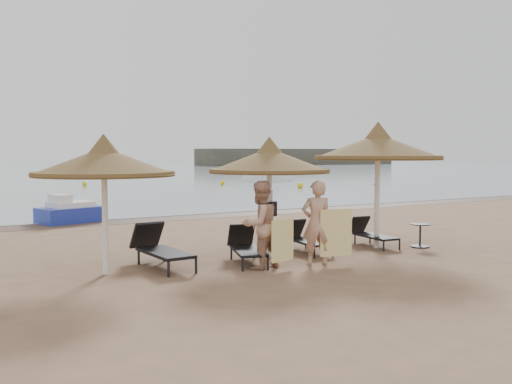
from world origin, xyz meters
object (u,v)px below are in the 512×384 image
palapa_right (378,147)px  side_table (420,236)px  palapa_center (269,161)px  lounger_far_right (370,233)px  pedal_boat (70,212)px  person_right (317,216)px  lounger_far_left (160,248)px  lounger_near_left (246,246)px  person_left (260,218)px  palapa_left (104,163)px  lounger_near_right (304,238)px

palapa_right → side_table: (1.06, -0.50, -2.32)m
palapa_center → lounger_far_right: bearing=1.2°
pedal_boat → person_right: bearing=-89.9°
person_right → pedal_boat: person_right is taller
palapa_right → palapa_center: bearing=174.5°
palapa_right → side_table: size_ratio=5.35×
lounger_far_left → person_right: (3.07, -1.58, 0.67)m
palapa_center → lounger_near_left: (-0.79, -0.28, -1.92)m
palapa_center → person_left: palapa_center is taller
palapa_left → side_table: size_ratio=4.68×
palapa_left → lounger_near_left: bearing=-5.7°
palapa_left → lounger_far_right: (7.09, 0.04, -1.95)m
palapa_center → person_right: 1.84m
person_left → person_right: (1.28, -0.29, -0.01)m
palapa_right → side_table: 2.60m
palapa_left → pedal_boat: palapa_left is taller
palapa_center → palapa_right: palapa_right is taller
palapa_center → lounger_far_left: palapa_center is taller
palapa_left → lounger_far_right: bearing=0.3°
lounger_far_right → pedal_boat: bearing=127.8°
person_left → pedal_boat: size_ratio=0.90×
lounger_far_left → pedal_boat: bearing=86.2°
lounger_near_right → lounger_far_right: lounger_near_right is taller
person_left → pedal_boat: 10.41m
lounger_near_left → side_table: (4.93, -0.51, -0.07)m
palapa_center → person_left: (-0.86, -1.04, -1.19)m
palapa_left → lounger_far_right: palapa_left is taller
lounger_far_right → lounger_near_left: bearing=-170.0°
side_table → person_right: bearing=-171.8°
palapa_center → lounger_far_left: 3.25m
palapa_center → lounger_far_left: bearing=174.7°
palapa_left → side_table: (8.04, -0.82, -1.99)m
person_left → pedal_boat: person_left is taller
palapa_right → side_table: bearing=-25.0°
palapa_left → lounger_near_right: size_ratio=1.66×
lounger_far_left → person_right: 3.52m
palapa_left → lounger_near_right: 5.40m
palapa_right → lounger_far_left: 6.17m
lounger_far_right → person_right: (-2.79, -1.40, 0.75)m
lounger_near_left → side_table: bearing=11.6°
lounger_near_left → pedal_boat: size_ratio=0.78×
lounger_far_right → person_right: bearing=-148.4°
palapa_right → lounger_near_right: 3.03m
lounger_far_left → side_table: bearing=-12.7°
palapa_left → person_left: (3.03, -1.07, -1.19)m
lounger_near_right → palapa_left: bearing=-173.4°
lounger_near_right → person_left: bearing=-143.7°
lounger_near_right → side_table: (3.00, -0.99, -0.05)m
palapa_center → person_right: (0.42, -1.33, -1.20)m
palapa_left → lounger_near_right: (5.04, 0.17, -1.94)m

